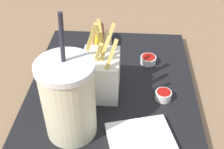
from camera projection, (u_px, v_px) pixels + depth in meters
name	position (u px, v px, depth m)	size (l,w,h in m)	color
ground_plane	(112.00, 96.00, 0.63)	(2.40, 2.40, 0.02)	#8C6B4C
food_tray	(112.00, 89.00, 0.62)	(0.45, 0.35, 0.02)	black
soda_cup	(69.00, 99.00, 0.47)	(0.09, 0.09, 0.23)	beige
fries_basket	(101.00, 74.00, 0.57)	(0.09, 0.07, 0.17)	white
hot_dog_1	(99.00, 46.00, 0.69)	(0.17, 0.06, 0.06)	#E5C689
ketchup_cup_1	(163.00, 95.00, 0.57)	(0.03, 0.03, 0.02)	white
ketchup_cup_2	(148.00, 59.00, 0.67)	(0.04, 0.04, 0.02)	white
napkin_stack	(143.00, 145.00, 0.48)	(0.11, 0.11, 0.01)	white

